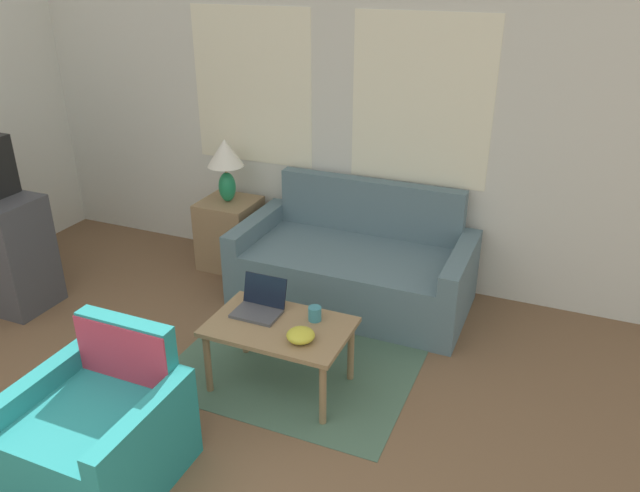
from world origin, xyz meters
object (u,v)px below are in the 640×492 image
Objects in this scene: armchair at (102,433)px; coffee_table at (280,332)px; laptop at (260,305)px; couch at (355,267)px; snack_bowl at (301,335)px; table_lamp at (225,160)px; cup_navy at (315,314)px.

armchair reaches higher than coffee_table.
laptop is at bearing 73.21° from armchair.
snack_bowl is at bearing -83.60° from couch.
table_lamp is 1.94m from cup_navy.
snack_bowl is (0.39, -0.21, -0.01)m from laptop.
laptop is at bearing 153.10° from coffee_table.
laptop is at bearing -52.59° from table_lamp.
table_lamp is 1.73m from laptop.
coffee_table is 0.25m from cup_navy.
cup_navy is 0.54× the size of snack_bowl.
coffee_table is at bearing -91.92° from couch.
laptop is 3.22× the size of cup_navy.
couch is at bearing -6.39° from table_lamp.
cup_navy is at bearing 6.86° from laptop.
coffee_table is (0.53, 1.05, 0.14)m from armchair.
table_lamp is 3.20× the size of snack_bowl.
snack_bowl reaches higher than coffee_table.
laptop is 1.74× the size of snack_bowl.
snack_bowl is at bearing -29.11° from coffee_table.
couch is 2.06× the size of coffee_table.
armchair is 2.65m from table_lamp.
armchair reaches higher than snack_bowl.
cup_navy is 0.25m from snack_bowl.
armchair is at bearing -127.86° from snack_bowl.
table_lamp is 0.62× the size of coffee_table.
table_lamp is at bearing 137.24° from cup_navy.
snack_bowl is at bearing -86.35° from cup_navy.
couch reaches higher than snack_bowl.
snack_bowl is at bearing -28.05° from laptop.
table_lamp reaches higher than snack_bowl.
table_lamp reaches higher than laptop.
armchair is 1.22m from snack_bowl.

